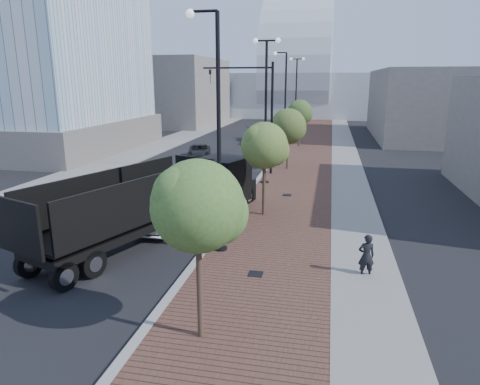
% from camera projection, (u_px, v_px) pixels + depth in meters
% --- Properties ---
extents(sidewalk, '(7.00, 140.00, 0.12)m').
position_uv_depth(sidewalk, '(317.00, 146.00, 45.24)').
color(sidewalk, '#4C2D23').
rests_on(sidewalk, ground).
extents(concrete_strip, '(2.40, 140.00, 0.13)m').
position_uv_depth(concrete_strip, '(344.00, 147.00, 44.70)').
color(concrete_strip, slate).
rests_on(concrete_strip, ground).
extents(curb, '(0.30, 140.00, 0.14)m').
position_uv_depth(curb, '(284.00, 145.00, 45.93)').
color(curb, gray).
rests_on(curb, ground).
extents(west_sidewalk, '(4.00, 140.00, 0.12)m').
position_uv_depth(west_sidewalk, '(170.00, 141.00, 48.50)').
color(west_sidewalk, slate).
rests_on(west_sidewalk, ground).
extents(dump_truck, '(6.64, 13.29, 3.15)m').
position_uv_depth(dump_truck, '(184.00, 197.00, 20.53)').
color(dump_truck, black).
rests_on(dump_truck, ground).
extents(white_sedan, '(1.82, 4.91, 1.60)m').
position_uv_depth(white_sedan, '(166.00, 209.00, 20.38)').
color(white_sedan, silver).
rests_on(white_sedan, ground).
extents(dark_car_mid, '(2.93, 4.52, 1.16)m').
position_uv_depth(dark_car_mid, '(199.00, 151.00, 38.57)').
color(dark_car_mid, black).
rests_on(dark_car_mid, ground).
extents(dark_car_far, '(3.21, 5.11, 1.38)m').
position_uv_depth(dark_car_far, '(255.00, 135.00, 49.02)').
color(dark_car_far, black).
rests_on(dark_car_far, ground).
extents(pedestrian, '(0.65, 0.50, 1.60)m').
position_uv_depth(pedestrian, '(366.00, 256.00, 14.98)').
color(pedestrian, black).
rests_on(pedestrian, ground).
extents(streetlight_1, '(1.44, 0.56, 9.21)m').
position_uv_depth(streetlight_1, '(216.00, 145.00, 16.34)').
color(streetlight_1, black).
rests_on(streetlight_1, ground).
extents(streetlight_2, '(1.72, 0.56, 9.28)m').
position_uv_depth(streetlight_2, '(266.00, 111.00, 27.56)').
color(streetlight_2, black).
rests_on(streetlight_2, ground).
extents(streetlight_3, '(1.44, 0.56, 9.21)m').
position_uv_depth(streetlight_3, '(284.00, 108.00, 39.07)').
color(streetlight_3, black).
rests_on(streetlight_3, ground).
extents(streetlight_4, '(1.72, 0.56, 9.28)m').
position_uv_depth(streetlight_4, '(296.00, 97.00, 50.29)').
color(streetlight_4, black).
rests_on(streetlight_4, ground).
extents(traffic_mast, '(5.09, 0.20, 8.00)m').
position_uv_depth(traffic_mast, '(259.00, 106.00, 30.54)').
color(traffic_mast, black).
rests_on(traffic_mast, ground).
extents(tree_0, '(2.40, 2.35, 4.91)m').
position_uv_depth(tree_0, '(200.00, 207.00, 10.61)').
color(tree_0, '#382619').
rests_on(tree_0, ground).
extents(tree_1, '(2.37, 2.32, 4.80)m').
position_uv_depth(tree_1, '(265.00, 146.00, 21.05)').
color(tree_1, '#382619').
rests_on(tree_1, ground).
extents(tree_2, '(2.71, 2.71, 4.72)m').
position_uv_depth(tree_2, '(289.00, 127.00, 32.48)').
color(tree_2, '#382619').
rests_on(tree_2, ground).
extents(tree_3, '(2.56, 2.54, 4.85)m').
position_uv_depth(tree_3, '(300.00, 112.00, 43.79)').
color(tree_3, '#382619').
rests_on(tree_3, ground).
extents(tower_podium, '(19.00, 19.00, 3.00)m').
position_uv_depth(tower_podium, '(36.00, 135.00, 42.74)').
color(tower_podium, '#625C58').
rests_on(tower_podium, ground).
extents(convention_center, '(50.00, 30.00, 50.00)m').
position_uv_depth(convention_center, '(299.00, 84.00, 87.43)').
color(convention_center, '#B2B9BD').
rests_on(convention_center, ground).
extents(commercial_block_nw, '(14.00, 20.00, 10.00)m').
position_uv_depth(commercial_block_nw, '(172.00, 92.00, 67.58)').
color(commercial_block_nw, slate).
rests_on(commercial_block_nw, ground).
extents(commercial_block_ne, '(12.00, 22.00, 8.00)m').
position_uv_depth(commercial_block_ne, '(428.00, 104.00, 51.24)').
color(commercial_block_ne, '#615B57').
rests_on(commercial_block_ne, ground).
extents(utility_cover_1, '(0.50, 0.50, 0.02)m').
position_uv_depth(utility_cover_1, '(256.00, 274.00, 15.13)').
color(utility_cover_1, black).
rests_on(utility_cover_1, sidewalk).
extents(utility_cover_2, '(0.50, 0.50, 0.02)m').
position_uv_depth(utility_cover_2, '(287.00, 195.00, 25.55)').
color(utility_cover_2, black).
rests_on(utility_cover_2, sidewalk).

